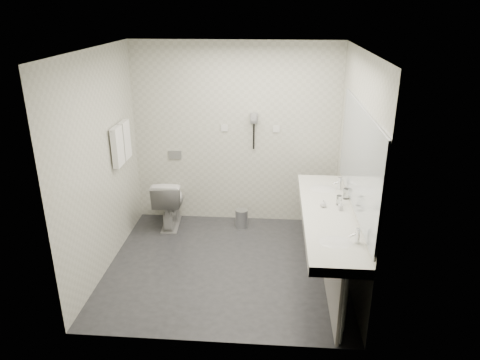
{
  "coord_description": "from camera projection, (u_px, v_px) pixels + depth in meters",
  "views": [
    {
      "loc": [
        0.52,
        -4.6,
        2.93
      ],
      "look_at": [
        0.15,
        0.15,
        1.05
      ],
      "focal_mm": 33.67,
      "sensor_mm": 36.0,
      "label": 1
    }
  ],
  "objects": [
    {
      "name": "glass_right",
      "position": [
        346.0,
        194.0,
        5.11
      ],
      "size": [
        0.08,
        0.08,
        0.12
      ],
      "primitive_type": "cylinder",
      "rotation": [
        0.0,
        0.0,
        -0.2
      ],
      "color": "silver",
      "rests_on": "vanity_counter"
    },
    {
      "name": "vanity_post_near",
      "position": [
        343.0,
        311.0,
        4.01
      ],
      "size": [
        0.06,
        0.06,
        0.75
      ],
      "primitive_type": "cylinder",
      "color": "silver",
      "rests_on": "floor"
    },
    {
      "name": "towel_far",
      "position": [
        125.0,
        140.0,
        5.63
      ],
      "size": [
        0.07,
        0.24,
        0.48
      ],
      "primitive_type": "cube",
      "color": "white",
      "rests_on": "towel_rail"
    },
    {
      "name": "vanity_post_far",
      "position": [
        322.0,
        211.0,
        5.94
      ],
      "size": [
        0.06,
        0.06,
        0.75
      ],
      "primitive_type": "cylinder",
      "color": "silver",
      "rests_on": "floor"
    },
    {
      "name": "floor",
      "position": [
        227.0,
        266.0,
        5.38
      ],
      "size": [
        2.8,
        2.8,
        0.0
      ],
      "primitive_type": "plane",
      "color": "#26272B",
      "rests_on": "ground"
    },
    {
      "name": "towel_rail",
      "position": [
        119.0,
        126.0,
        5.42
      ],
      "size": [
        0.02,
        0.62,
        0.02
      ],
      "primitive_type": "cylinder",
      "rotation": [
        1.57,
        0.0,
        0.0
      ],
      "color": "silver",
      "rests_on": "wall_left"
    },
    {
      "name": "soap_bottle_a",
      "position": [
        341.0,
        206.0,
        4.83
      ],
      "size": [
        0.05,
        0.05,
        0.1
      ],
      "primitive_type": "imported",
      "rotation": [
        0.0,
        0.0,
        0.28
      ],
      "color": "white",
      "rests_on": "vanity_counter"
    },
    {
      "name": "faucet_near",
      "position": [
        358.0,
        236.0,
        4.16
      ],
      "size": [
        0.04,
        0.04,
        0.15
      ],
      "primitive_type": "cylinder",
      "color": "silver",
      "rests_on": "vanity_counter"
    },
    {
      "name": "glass_left",
      "position": [
        339.0,
        200.0,
        4.95
      ],
      "size": [
        0.07,
        0.07,
        0.11
      ],
      "primitive_type": "cylinder",
      "rotation": [
        0.0,
        0.0,
        -0.31
      ],
      "color": "silver",
      "rests_on": "vanity_counter"
    },
    {
      "name": "switch_plate_a",
      "position": [
        224.0,
        128.0,
        6.09
      ],
      "size": [
        0.09,
        0.02,
        0.09
      ],
      "primitive_type": "cube",
      "color": "silver",
      "rests_on": "wall_back"
    },
    {
      "name": "dryer_cradle",
      "position": [
        254.0,
        118.0,
        5.99
      ],
      "size": [
        0.1,
        0.04,
        0.14
      ],
      "primitive_type": "cube",
      "color": "gray",
      "rests_on": "wall_back"
    },
    {
      "name": "ceiling",
      "position": [
        224.0,
        49.0,
        4.46
      ],
      "size": [
        2.8,
        2.8,
        0.0
      ],
      "primitive_type": "plane",
      "rotation": [
        3.14,
        0.0,
        0.0
      ],
      "color": "silver",
      "rests_on": "wall_back"
    },
    {
      "name": "toilet",
      "position": [
        169.0,
        202.0,
        6.25
      ],
      "size": [
        0.44,
        0.72,
        0.71
      ],
      "primitive_type": "imported",
      "rotation": [
        0.0,
        0.0,
        3.21
      ],
      "color": "silver",
      "rests_on": "floor"
    },
    {
      "name": "wall_back",
      "position": [
        236.0,
        135.0,
        6.13
      ],
      "size": [
        2.8,
        0.0,
        2.8
      ],
      "primitive_type": "plane",
      "rotation": [
        1.57,
        0.0,
        0.0
      ],
      "color": "beige",
      "rests_on": "floor"
    },
    {
      "name": "vanity_counter",
      "position": [
        328.0,
        216.0,
        4.82
      ],
      "size": [
        0.55,
        2.2,
        0.1
      ],
      "primitive_type": "cube",
      "color": "silver",
      "rests_on": "floor"
    },
    {
      "name": "flush_plate",
      "position": [
        175.0,
        155.0,
        6.28
      ],
      "size": [
        0.18,
        0.02,
        0.12
      ],
      "primitive_type": "cube",
      "color": "#B2B5BA",
      "rests_on": "wall_back"
    },
    {
      "name": "pedal_bin",
      "position": [
        242.0,
        219.0,
        6.28
      ],
      "size": [
        0.21,
        0.21,
        0.24
      ],
      "primitive_type": "cylinder",
      "rotation": [
        0.0,
        0.0,
        0.2
      ],
      "color": "#B2B5BA",
      "rests_on": "floor"
    },
    {
      "name": "bin_lid",
      "position": [
        242.0,
        210.0,
        6.23
      ],
      "size": [
        0.17,
        0.17,
        0.02
      ],
      "primitive_type": "cylinder",
      "color": "#B2B5BA",
      "rests_on": "pedal_bin"
    },
    {
      "name": "towel_near",
      "position": [
        117.0,
        147.0,
        5.37
      ],
      "size": [
        0.07,
        0.24,
        0.48
      ],
      "primitive_type": "cube",
      "color": "white",
      "rests_on": "towel_rail"
    },
    {
      "name": "basin_near",
      "position": [
        335.0,
        243.0,
        4.2
      ],
      "size": [
        0.4,
        0.31,
        0.05
      ],
      "primitive_type": "ellipsoid",
      "color": "silver",
      "rests_on": "vanity_counter"
    },
    {
      "name": "wall_left",
      "position": [
        101.0,
        164.0,
        5.02
      ],
      "size": [
        0.0,
        2.6,
        2.6
      ],
      "primitive_type": "plane",
      "rotation": [
        1.57,
        0.0,
        1.57
      ],
      "color": "beige",
      "rests_on": "floor"
    },
    {
      "name": "dryer_barrel",
      "position": [
        254.0,
        117.0,
        5.91
      ],
      "size": [
        0.08,
        0.14,
        0.08
      ],
      "primitive_type": "cylinder",
      "rotation": [
        1.57,
        0.0,
        0.0
      ],
      "color": "gray",
      "rests_on": "dryer_cradle"
    },
    {
      "name": "mirror",
      "position": [
        358.0,
        159.0,
        4.56
      ],
      "size": [
        0.02,
        2.2,
        1.05
      ],
      "primitive_type": "cube",
      "color": "#B2BCC6",
      "rests_on": "wall_right"
    },
    {
      "name": "wall_front",
      "position": [
        208.0,
        221.0,
        3.72
      ],
      "size": [
        2.8,
        0.0,
        2.8
      ],
      "primitive_type": "plane",
      "rotation": [
        -1.57,
        0.0,
        0.0
      ],
      "color": "beige",
      "rests_on": "floor"
    },
    {
      "name": "wall_right",
      "position": [
        355.0,
        171.0,
        4.82
      ],
      "size": [
        0.0,
        2.6,
        2.6
      ],
      "primitive_type": "plane",
      "rotation": [
        1.57,
        0.0,
        -1.57
      ],
      "color": "beige",
      "rests_on": "floor"
    },
    {
      "name": "vanity_panel",
      "position": [
        328.0,
        251.0,
        4.97
      ],
      "size": [
        0.03,
        2.15,
        0.75
      ],
      "primitive_type": "cube",
      "color": "gray",
      "rests_on": "floor"
    },
    {
      "name": "faucet_far",
      "position": [
        340.0,
        183.0,
        5.36
      ],
      "size": [
        0.04,
        0.04,
        0.15
      ],
      "primitive_type": "cylinder",
      "color": "silver",
      "rests_on": "vanity_counter"
    },
    {
      "name": "switch_plate_b",
      "position": [
        276.0,
        129.0,
        6.04
      ],
      "size": [
        0.09,
        0.02,
        0.09
      ],
      "primitive_type": "cube",
      "color": "silver",
      "rests_on": "wall_back"
    },
    {
      "name": "dryer_cord",
      "position": [
        254.0,
        136.0,
        6.07
      ],
      "size": [
        0.02,
        0.02,
        0.35
      ],
      "primitive_type": "cylinder",
      "color": "black",
      "rests_on": "dryer_cradle"
    },
    {
      "name": "basin_far",
      "position": [
        323.0,
        190.0,
        5.41
      ],
      "size": [
        0.4,
        0.31,
        0.05
      ],
      "primitive_type": "ellipsoid",
      "color": "silver",
      "rests_on": "vanity_counter"
    },
    {
      "name": "soap_bottle_b",
      "position": [
        323.0,
        203.0,
        4.9
      ],
      "size": [
        0.08,
        0.08,
        0.09
      ],
      "primitive_type": "imported",
      "rotation": [
        0.0,
        0.0,
        -0.16
      ],
      "color": "white",
      "rests_on": "vanity_counter"
    }
  ]
}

